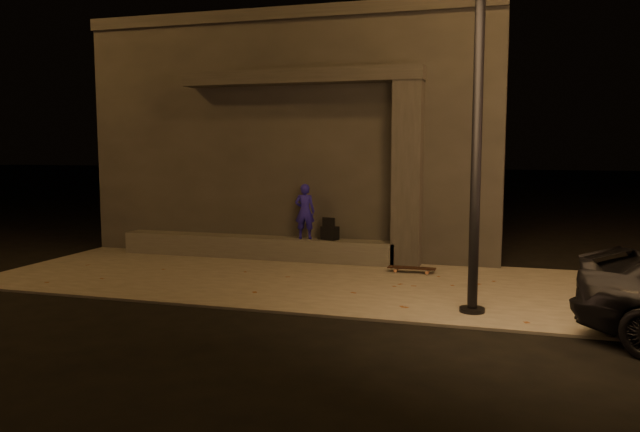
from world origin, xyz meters
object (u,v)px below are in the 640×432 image
(skateboarder, at_px, (305,211))
(street_lamp_0, at_px, (480,5))
(column, at_px, (408,175))
(backpack, at_px, (330,232))
(skateboard, at_px, (412,268))

(skateboarder, xyz_separation_m, street_lamp_0, (3.54, -3.19, 3.22))
(column, height_order, street_lamp_0, street_lamp_0)
(column, xyz_separation_m, backpack, (-1.57, 0.00, -1.19))
(skateboarder, bearing_deg, skateboard, 158.63)
(skateboarder, height_order, backpack, skateboarder)
(skateboarder, bearing_deg, column, 174.34)
(backpack, height_order, street_lamp_0, street_lamp_0)
(column, bearing_deg, street_lamp_0, -65.79)
(skateboard, bearing_deg, backpack, 160.09)
(backpack, distance_m, skateboard, 1.96)
(column, distance_m, backpack, 1.97)
(skateboarder, distance_m, street_lamp_0, 5.75)
(skateboard, bearing_deg, skateboarder, 164.50)
(column, xyz_separation_m, skateboarder, (-2.11, 0.00, -0.78))
(backpack, bearing_deg, skateboarder, -159.95)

